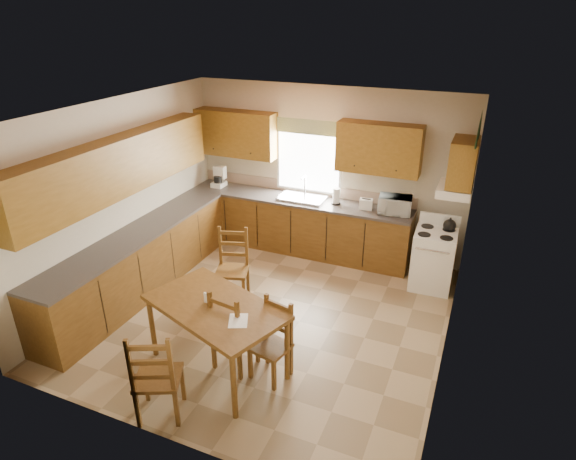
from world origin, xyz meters
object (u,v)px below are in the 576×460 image
at_px(microwave, 395,205).
at_px(chair_far_right, 270,342).
at_px(chair_near_left, 235,329).
at_px(chair_far_left, 232,267).
at_px(dining_table, 217,336).
at_px(chair_near_right, 157,372).
at_px(stove, 433,260).

bearing_deg(microwave, chair_far_right, -110.00).
distance_m(chair_near_left, chair_far_right, 0.44).
bearing_deg(chair_far_right, chair_far_left, 146.03).
xyz_separation_m(chair_near_left, chair_far_right, (0.44, -0.01, -0.04)).
height_order(microwave, dining_table, microwave).
xyz_separation_m(chair_near_left, chair_near_right, (-0.34, -0.93, 0.02)).
bearing_deg(dining_table, stove, 74.26).
bearing_deg(stove, microwave, 150.79).
height_order(dining_table, chair_far_left, chair_far_left).
bearing_deg(microwave, dining_table, -119.95).
relative_size(dining_table, chair_far_left, 1.50).
bearing_deg(chair_near_right, chair_far_left, -105.04).
height_order(dining_table, chair_far_right, chair_far_right).
relative_size(microwave, chair_far_right, 0.49).
relative_size(dining_table, chair_near_left, 1.54).
relative_size(stove, chair_near_right, 0.82).
height_order(chair_near_left, chair_near_right, chair_near_right).
height_order(microwave, chair_near_left, microwave).
distance_m(microwave, chair_far_right, 3.15).
xyz_separation_m(stove, chair_far_left, (-2.51, -1.45, 0.09)).
xyz_separation_m(stove, dining_table, (-1.97, -2.76, -0.01)).
height_order(dining_table, chair_near_left, chair_near_left).
distance_m(chair_near_left, chair_near_right, 1.00).
relative_size(chair_near_right, chair_far_right, 1.13).
bearing_deg(dining_table, chair_near_right, -81.72).
xyz_separation_m(microwave, dining_table, (-1.29, -3.10, -0.64)).
bearing_deg(chair_far_right, chair_near_right, -117.69).
xyz_separation_m(dining_table, chair_far_left, (-0.54, 1.31, 0.10)).
bearing_deg(chair_near_left, chair_far_left, -51.40).
distance_m(stove, chair_far_right, 3.00).
distance_m(dining_table, chair_far_left, 1.42).
relative_size(stove, dining_table, 0.55).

